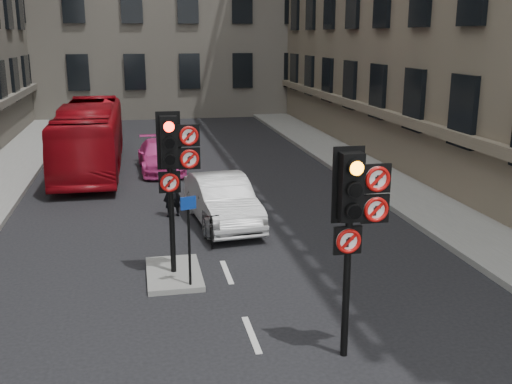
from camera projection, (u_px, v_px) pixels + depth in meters
name	position (u px, v px, depth m)	size (l,w,h in m)	color
pavement_right	(394.00, 182.00, 21.67)	(3.00, 50.00, 0.16)	gray
centre_island	(174.00, 274.00, 13.44)	(1.20, 2.00, 0.12)	gray
signal_near	(355.00, 209.00, 9.51)	(0.91, 0.40, 3.58)	black
signal_far	(174.00, 158.00, 12.78)	(0.91, 0.40, 3.58)	black
car_silver	(225.00, 199.00, 17.21)	(1.62, 4.03, 1.37)	#B7B9BF
car_white	(222.00, 200.00, 17.03)	(1.46, 4.19, 1.38)	silver
car_pink	(161.00, 156.00, 23.73)	(1.67, 4.11, 1.19)	#DD4197
bus_red	(90.00, 137.00, 23.64)	(2.23, 9.51, 2.65)	#9C0B14
motorcycle	(211.00, 226.00, 15.52)	(0.42, 1.49, 0.90)	black
motorcyclist	(172.00, 191.00, 17.68)	(0.57, 0.37, 1.55)	black
info_sign	(189.00, 228.00, 12.39)	(0.33, 0.14, 1.95)	black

